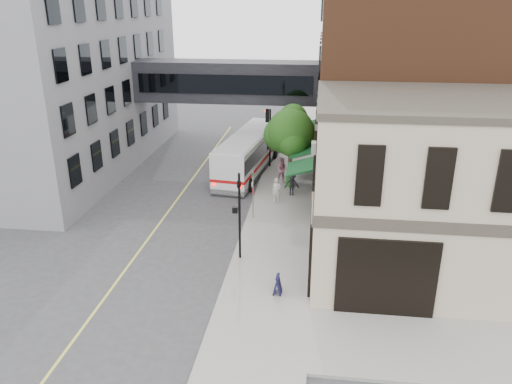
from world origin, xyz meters
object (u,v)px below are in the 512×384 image
(sandwich_board, at_px, (278,284))
(pedestrian_a, at_px, (276,190))
(pedestrian_c, at_px, (292,184))
(newspaper_box, at_px, (290,181))
(bus, at_px, (249,151))
(pedestrian_b, at_px, (282,170))

(sandwich_board, bearing_deg, pedestrian_a, 99.06)
(pedestrian_a, bearing_deg, pedestrian_c, 64.33)
(newspaper_box, bearing_deg, sandwich_board, -63.93)
(bus, relative_size, pedestrian_b, 6.07)
(pedestrian_a, distance_m, pedestrian_c, 1.60)
(newspaper_box, xyz_separation_m, sandwich_board, (0.30, -13.63, 0.02))
(newspaper_box, bearing_deg, bus, 160.89)
(pedestrian_b, bearing_deg, sandwich_board, -97.33)
(pedestrian_b, bearing_deg, bus, 127.20)
(bus, bearing_deg, sandwich_board, -77.83)
(bus, height_order, pedestrian_a, bus)
(pedestrian_c, height_order, sandwich_board, pedestrian_c)
(bus, distance_m, pedestrian_c, 5.99)
(sandwich_board, bearing_deg, bus, 105.92)
(bus, xyz_separation_m, pedestrian_a, (2.63, -6.10, -0.71))
(pedestrian_b, height_order, pedestrian_c, pedestrian_b)
(pedestrian_b, distance_m, sandwich_board, 14.41)
(pedestrian_c, distance_m, newspaper_box, 1.63)
(pedestrian_b, relative_size, sandwich_board, 2.04)
(pedestrian_a, relative_size, pedestrian_c, 1.05)
(pedestrian_c, xyz_separation_m, newspaper_box, (-0.21, 1.58, -0.32))
(pedestrian_a, distance_m, pedestrian_b, 3.65)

